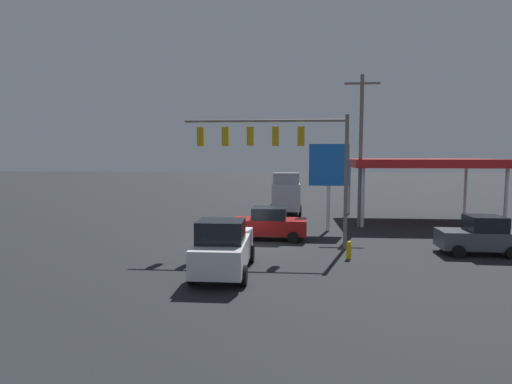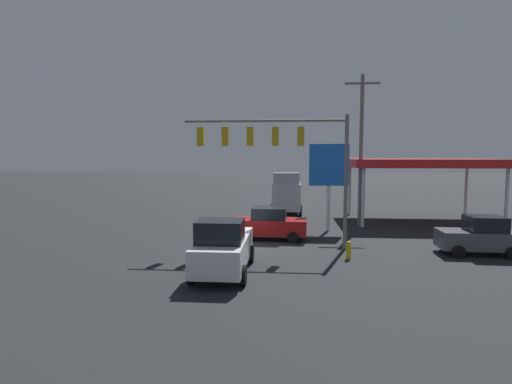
{
  "view_description": "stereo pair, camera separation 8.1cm",
  "coord_description": "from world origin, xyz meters",
  "px_view_note": "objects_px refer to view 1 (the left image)",
  "views": [
    {
      "loc": [
        -1.89,
        22.07,
        4.98
      ],
      "look_at": [
        0.0,
        -2.0,
        2.78
      ],
      "focal_mm": 28.0,
      "sensor_mm": 36.0,
      "label": 1
    },
    {
      "loc": [
        -1.97,
        22.06,
        4.98
      ],
      "look_at": [
        0.0,
        -2.0,
        2.78
      ],
      "focal_mm": 28.0,
      "sensor_mm": 36.0,
      "label": 2
    }
  ],
  "objects_px": {
    "traffic_signal_assembly": "(277,146)",
    "price_sign": "(329,169)",
    "pickup_parked": "(224,248)",
    "hatchback_crossing": "(480,236)",
    "utility_pole": "(361,148)",
    "fire_hydrant": "(349,250)",
    "sedan_far": "(269,224)",
    "delivery_truck": "(286,193)"
  },
  "relations": [
    {
      "from": "traffic_signal_assembly",
      "to": "pickup_parked",
      "type": "relative_size",
      "value": 1.67
    },
    {
      "from": "price_sign",
      "to": "delivery_truck",
      "type": "relative_size",
      "value": 0.84
    },
    {
      "from": "traffic_signal_assembly",
      "to": "price_sign",
      "type": "relative_size",
      "value": 1.51
    },
    {
      "from": "utility_pole",
      "to": "sedan_far",
      "type": "bearing_deg",
      "value": 38.25
    },
    {
      "from": "fire_hydrant",
      "to": "delivery_truck",
      "type": "bearing_deg",
      "value": -78.86
    },
    {
      "from": "traffic_signal_assembly",
      "to": "sedan_far",
      "type": "height_order",
      "value": "traffic_signal_assembly"
    },
    {
      "from": "traffic_signal_assembly",
      "to": "price_sign",
      "type": "distance_m",
      "value": 6.26
    },
    {
      "from": "sedan_far",
      "to": "delivery_truck",
      "type": "bearing_deg",
      "value": -92.7
    },
    {
      "from": "pickup_parked",
      "to": "hatchback_crossing",
      "type": "relative_size",
      "value": 1.35
    },
    {
      "from": "utility_pole",
      "to": "delivery_truck",
      "type": "distance_m",
      "value": 9.25
    },
    {
      "from": "pickup_parked",
      "to": "fire_hydrant",
      "type": "distance_m",
      "value": 6.35
    },
    {
      "from": "fire_hydrant",
      "to": "pickup_parked",
      "type": "bearing_deg",
      "value": 26.55
    },
    {
      "from": "price_sign",
      "to": "delivery_truck",
      "type": "distance_m",
      "value": 9.27
    },
    {
      "from": "pickup_parked",
      "to": "hatchback_crossing",
      "type": "distance_m",
      "value": 13.08
    },
    {
      "from": "price_sign",
      "to": "pickup_parked",
      "type": "height_order",
      "value": "price_sign"
    },
    {
      "from": "hatchback_crossing",
      "to": "fire_hydrant",
      "type": "height_order",
      "value": "hatchback_crossing"
    },
    {
      "from": "utility_pole",
      "to": "fire_hydrant",
      "type": "xyz_separation_m",
      "value": [
        2.07,
        9.09,
        -5.11
      ]
    },
    {
      "from": "delivery_truck",
      "to": "sedan_far",
      "type": "height_order",
      "value": "delivery_truck"
    },
    {
      "from": "sedan_far",
      "to": "fire_hydrant",
      "type": "distance_m",
      "value": 5.9
    },
    {
      "from": "utility_pole",
      "to": "price_sign",
      "type": "height_order",
      "value": "utility_pole"
    },
    {
      "from": "pickup_parked",
      "to": "delivery_truck",
      "type": "xyz_separation_m",
      "value": [
        -2.56,
        -18.55,
        0.58
      ]
    },
    {
      "from": "delivery_truck",
      "to": "sedan_far",
      "type": "xyz_separation_m",
      "value": [
        0.95,
        11.47,
        -0.74
      ]
    },
    {
      "from": "utility_pole",
      "to": "fire_hydrant",
      "type": "distance_m",
      "value": 10.63
    },
    {
      "from": "sedan_far",
      "to": "fire_hydrant",
      "type": "bearing_deg",
      "value": 135.58
    },
    {
      "from": "traffic_signal_assembly",
      "to": "fire_hydrant",
      "type": "height_order",
      "value": "traffic_signal_assembly"
    },
    {
      "from": "delivery_truck",
      "to": "hatchback_crossing",
      "type": "relative_size",
      "value": 1.76
    },
    {
      "from": "traffic_signal_assembly",
      "to": "fire_hydrant",
      "type": "xyz_separation_m",
      "value": [
        -3.56,
        2.09,
        -5.06
      ]
    },
    {
      "from": "delivery_truck",
      "to": "sedan_far",
      "type": "bearing_deg",
      "value": -4.8
    },
    {
      "from": "hatchback_crossing",
      "to": "sedan_far",
      "type": "bearing_deg",
      "value": -12.76
    },
    {
      "from": "hatchback_crossing",
      "to": "delivery_truck",
      "type": "bearing_deg",
      "value": -53.6
    },
    {
      "from": "traffic_signal_assembly",
      "to": "fire_hydrant",
      "type": "distance_m",
      "value": 6.53
    },
    {
      "from": "price_sign",
      "to": "sedan_far",
      "type": "xyz_separation_m",
      "value": [
        3.76,
        2.98,
        -3.19
      ]
    },
    {
      "from": "delivery_truck",
      "to": "sedan_far",
      "type": "relative_size",
      "value": 1.52
    },
    {
      "from": "pickup_parked",
      "to": "sedan_far",
      "type": "distance_m",
      "value": 7.27
    },
    {
      "from": "delivery_truck",
      "to": "fire_hydrant",
      "type": "distance_m",
      "value": 16.08
    },
    {
      "from": "utility_pole",
      "to": "delivery_truck",
      "type": "xyz_separation_m",
      "value": [
        5.17,
        -6.64,
        -3.85
      ]
    },
    {
      "from": "price_sign",
      "to": "delivery_truck",
      "type": "bearing_deg",
      "value": -71.67
    },
    {
      "from": "traffic_signal_assembly",
      "to": "utility_pole",
      "type": "relative_size",
      "value": 0.83
    },
    {
      "from": "price_sign",
      "to": "pickup_parked",
      "type": "bearing_deg",
      "value": 61.93
    },
    {
      "from": "traffic_signal_assembly",
      "to": "fire_hydrant",
      "type": "bearing_deg",
      "value": 149.64
    },
    {
      "from": "utility_pole",
      "to": "sedan_far",
      "type": "relative_size",
      "value": 2.36
    },
    {
      "from": "price_sign",
      "to": "sedan_far",
      "type": "height_order",
      "value": "price_sign"
    }
  ]
}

